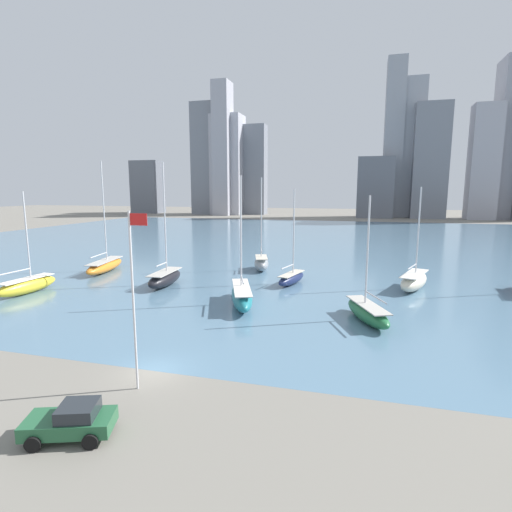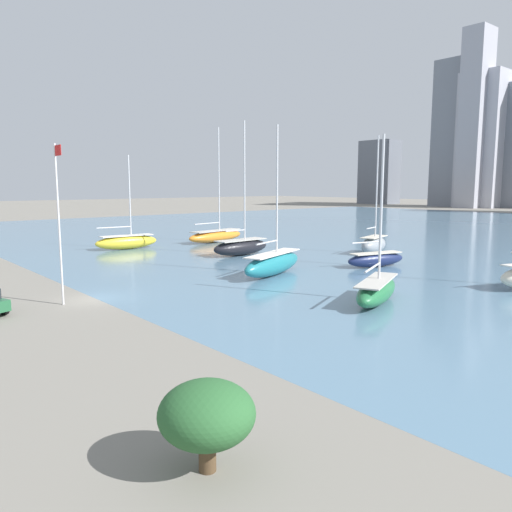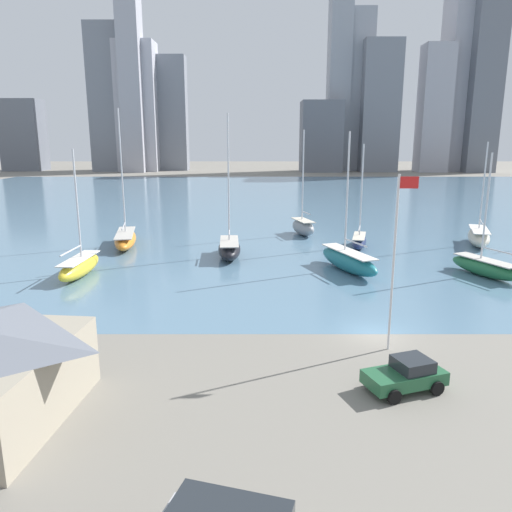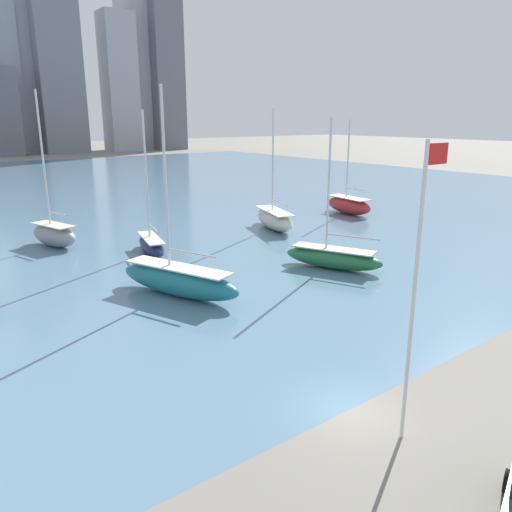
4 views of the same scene
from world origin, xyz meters
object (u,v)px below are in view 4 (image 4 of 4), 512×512
object	(u,v)px
sailboat_navy	(151,244)
sailboat_green	(333,257)
sailboat_cream	(274,219)
flag_pole	(416,287)
sailboat_teal	(178,280)
sailboat_gray	(54,234)
sailboat_red	(349,205)

from	to	relation	value
sailboat_navy	sailboat_green	world-z (taller)	sailboat_navy
sailboat_navy	sailboat_cream	bearing A→B (deg)	18.97
flag_pole	sailboat_navy	distance (m)	30.85
flag_pole	sailboat_navy	bearing A→B (deg)	82.20
sailboat_teal	sailboat_green	distance (m)	13.08
sailboat_gray	sailboat_teal	size ratio (longest dim) A/B	1.03
flag_pole	sailboat_teal	distance (m)	19.64
flag_pole	sailboat_cream	bearing A→B (deg)	58.46
sailboat_red	flag_pole	bearing A→B (deg)	-128.98
sailboat_gray	sailboat_navy	world-z (taller)	sailboat_gray
sailboat_navy	sailboat_green	xyz separation A→B (m)	(9.61, -12.97, 0.04)
sailboat_gray	sailboat_navy	bearing A→B (deg)	-68.51
sailboat_gray	sailboat_green	world-z (taller)	sailboat_gray
sailboat_gray	sailboat_teal	bearing A→B (deg)	-98.14
sailboat_teal	sailboat_green	xyz separation A→B (m)	(12.95, -1.83, -0.19)
sailboat_gray	sailboat_red	world-z (taller)	sailboat_gray
sailboat_navy	sailboat_green	distance (m)	16.15
sailboat_cream	sailboat_green	size ratio (longest dim) A/B	1.07
sailboat_navy	sailboat_teal	world-z (taller)	sailboat_teal
sailboat_navy	sailboat_red	distance (m)	28.36
sailboat_navy	sailboat_teal	xyz separation A→B (m)	(-3.34, -11.14, 0.23)
sailboat_cream	sailboat_red	size ratio (longest dim) A/B	1.09
sailboat_navy	sailboat_green	bearing A→B (deg)	-39.54
sailboat_gray	sailboat_green	bearing A→B (deg)	-69.41
flag_pole	sailboat_red	distance (m)	46.28
sailboat_teal	sailboat_red	world-z (taller)	sailboat_teal
sailboat_teal	sailboat_navy	bearing A→B (deg)	52.70
sailboat_green	flag_pole	bearing A→B (deg)	-152.56
sailboat_navy	sailboat_gray	bearing A→B (deg)	141.92
sailboat_teal	sailboat_green	size ratio (longest dim) A/B	1.17
sailboat_green	sailboat_navy	bearing A→B (deg)	102.65
sailboat_green	sailboat_red	size ratio (longest dim) A/B	1.01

